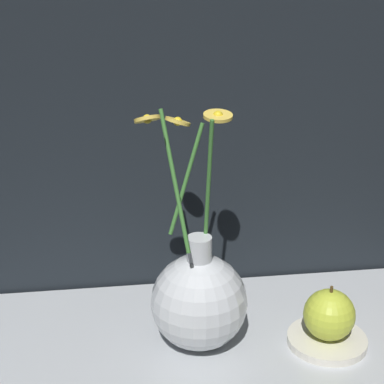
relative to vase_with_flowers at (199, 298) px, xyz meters
name	(u,v)px	position (x,y,z in m)	size (l,w,h in m)	color
ground_plane	(189,351)	(-0.01, 0.00, -0.08)	(6.00, 6.00, 0.00)	black
shelf	(189,347)	(-0.01, 0.00, -0.07)	(0.89, 0.32, 0.01)	#B2B7BC
vase_with_flowers	(199,298)	(0.00, 0.00, 0.00)	(0.14, 0.13, 0.32)	silver
saucer_plate	(327,340)	(0.17, -0.03, -0.06)	(0.10, 0.10, 0.01)	silver
orange_fruit	(329,315)	(0.17, -0.03, -0.02)	(0.07, 0.07, 0.07)	#B7C638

